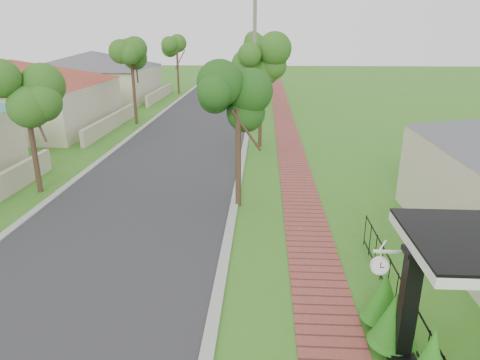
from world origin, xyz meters
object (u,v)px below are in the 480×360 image
(utility_pole, at_px, (254,64))
(station_clock, at_px, (380,264))
(near_tree, at_px, (238,107))
(parked_car_white, at_px, (238,90))
(parked_car_red, at_px, (250,96))
(porch_post, at_px, (407,314))

(utility_pole, distance_m, station_clock, 20.96)
(near_tree, bearing_deg, station_clock, -66.76)
(parked_car_white, height_order, near_tree, near_tree)
(utility_pole, relative_size, station_clock, 13.49)
(parked_car_white, relative_size, near_tree, 0.91)
(parked_car_red, distance_m, station_clock, 32.21)
(station_clock, bearing_deg, near_tree, 113.24)
(parked_car_red, distance_m, parked_car_white, 4.77)
(near_tree, distance_m, station_clock, 8.46)
(parked_car_white, distance_m, near_tree, 29.15)
(porch_post, distance_m, near_tree, 9.22)
(parked_car_red, height_order, parked_car_white, parked_car_red)
(near_tree, bearing_deg, utility_pole, 88.92)
(parked_car_red, relative_size, station_clock, 6.58)
(porch_post, height_order, parked_car_red, porch_post)
(near_tree, height_order, station_clock, near_tree)
(parked_car_red, bearing_deg, porch_post, -76.52)
(parked_car_white, height_order, station_clock, station_clock)
(near_tree, height_order, utility_pole, utility_pole)
(parked_car_white, bearing_deg, station_clock, -73.18)
(porch_post, distance_m, parked_car_white, 37.35)
(parked_car_white, height_order, utility_pole, utility_pole)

